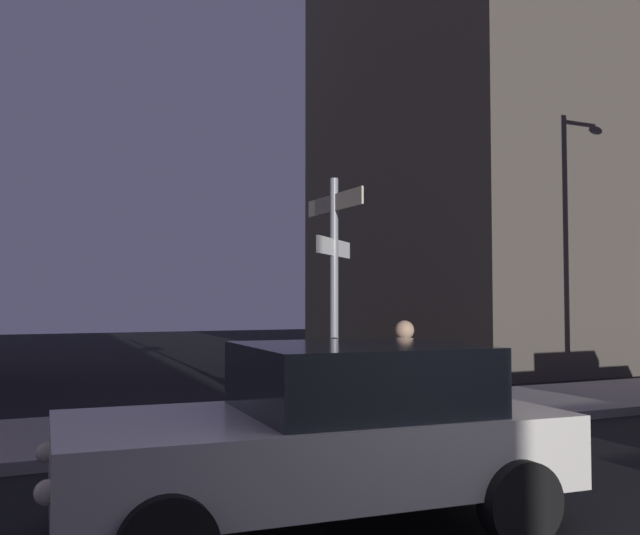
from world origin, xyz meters
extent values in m
cube|color=#9E9991|center=(0.00, 7.17, 0.07)|extent=(40.00, 2.98, 0.14)
cylinder|color=gray|center=(1.26, 6.50, 1.86)|extent=(0.12, 0.12, 3.44)
cube|color=beige|center=(1.26, 6.50, 3.23)|extent=(0.03, 1.69, 0.24)
cube|color=white|center=(1.26, 6.50, 2.59)|extent=(1.02, 1.02, 0.24)
cube|color=beige|center=(-0.81, 2.74, 0.64)|extent=(4.10, 2.13, 0.58)
cube|color=#23282D|center=(-0.42, 2.71, 1.20)|extent=(1.95, 1.82, 0.54)
cylinder|color=black|center=(-2.05, 3.75, 0.32)|extent=(0.65, 0.27, 0.64)
cylinder|color=black|center=(0.43, 1.73, 0.32)|extent=(0.65, 0.27, 0.64)
cylinder|color=black|center=(0.57, 3.56, 0.32)|extent=(0.65, 0.27, 0.64)
sphere|color=#F9EFCC|center=(-2.85, 2.26, 0.64)|extent=(0.16, 0.16, 0.16)
sphere|color=#F9EFCC|center=(-2.76, 3.51, 0.64)|extent=(0.16, 0.16, 0.16)
torus|color=black|center=(1.73, 4.29, 0.36)|extent=(0.72, 0.15, 0.72)
torus|color=black|center=(0.64, 4.44, 0.36)|extent=(0.72, 0.15, 0.72)
cylinder|color=red|center=(1.19, 4.36, 0.61)|extent=(1.00, 0.18, 0.04)
cylinder|color=navy|center=(1.09, 4.38, 1.08)|extent=(0.49, 0.38, 0.61)
sphere|color=tan|center=(1.09, 4.38, 1.50)|extent=(0.22, 0.22, 0.22)
cylinder|color=black|center=(1.15, 4.46, 0.58)|extent=(0.35, 0.16, 0.55)
cylinder|color=black|center=(1.13, 4.28, 0.58)|extent=(0.35, 0.16, 0.55)
cube|color=#4C443D|center=(13.54, 14.88, 9.51)|extent=(13.44, 9.98, 19.02)
camera|label=1|loc=(-3.24, -2.51, 1.83)|focal=39.95mm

